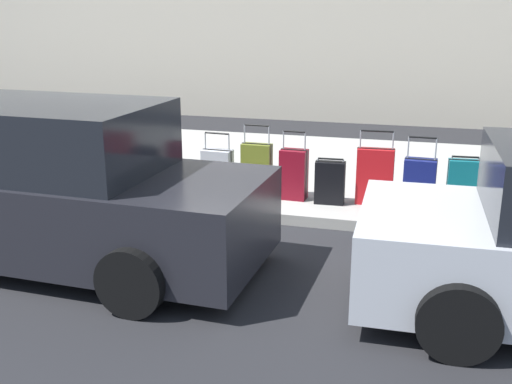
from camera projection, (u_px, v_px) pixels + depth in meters
The scene contains 12 objects.
ground_plane at pixel (181, 216), 8.04m from camera, with size 40.00×40.00×0.00m, color black.
sidewalk_curb at pixel (237, 166), 10.33m from camera, with size 18.00×5.00×0.14m, color #9E9B93.
suitcase_teal_0 at pixel (462, 187), 7.58m from camera, with size 0.39×0.21×0.75m.
suitcase_navy_1 at pixel (419, 184), 7.82m from camera, with size 0.41×0.27×0.95m.
suitcase_red_2 at pixel (375, 176), 7.97m from camera, with size 0.48×0.21×1.00m.
suitcase_black_3 at pixel (330, 183), 8.01m from camera, with size 0.40×0.20×0.62m.
suitcase_maroon_4 at pixel (294, 174), 8.20m from camera, with size 0.37×0.26×0.94m.
suitcase_olive_5 at pixel (257, 170), 8.31m from camera, with size 0.41×0.20×1.01m.
suitcase_silver_6 at pixel (218, 172), 8.39m from camera, with size 0.42×0.25×0.88m.
fire_hydrant at pixel (163, 161), 8.66m from camera, with size 0.39×0.21×0.76m.
bollard_post at pixel (112, 163), 8.72m from camera, with size 0.11×0.11×0.72m, color #333338.
parked_car_charcoal_1 at pixel (47, 189), 6.40m from camera, with size 4.71×2.07×1.71m.
Camera 1 is at (-3.00, 7.07, 2.60)m, focal length 42.72 mm.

